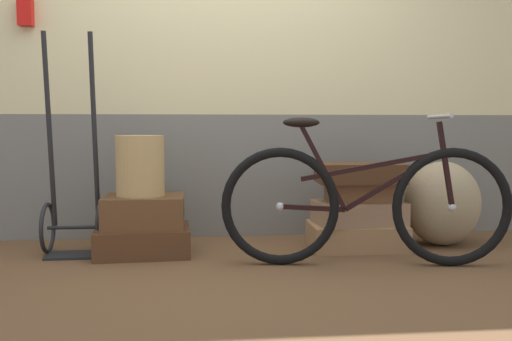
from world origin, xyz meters
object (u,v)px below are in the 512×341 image
object	(u,v)px
suitcase_0	(143,241)
bicycle	(365,204)
suitcase_4	(359,192)
suitcase_3	(359,213)
suitcase_2	(356,236)
suitcase_1	(144,211)
suitcase_5	(360,173)
luggage_trolley	(74,206)
wicker_basket	(140,166)
burlap_sack	(442,203)

from	to	relation	value
suitcase_0	bicycle	xyz separation A→B (m)	(1.36, -0.43, 0.29)
suitcase_4	suitcase_3	bearing A→B (deg)	-110.74
suitcase_2	suitcase_4	size ratio (longest dim) A/B	1.44
suitcase_3	bicycle	bearing A→B (deg)	-107.03
suitcase_1	suitcase_5	bearing A→B (deg)	-0.55
luggage_trolley	suitcase_3	bearing A→B (deg)	-1.94
suitcase_2	suitcase_0	bearing A→B (deg)	-177.21
luggage_trolley	suitcase_4	bearing A→B (deg)	-1.62
wicker_basket	suitcase_0	bearing A→B (deg)	-33.14
suitcase_3	wicker_basket	xyz separation A→B (m)	(-1.47, -0.01, 0.34)
wicker_basket	burlap_sack	xyz separation A→B (m)	(2.09, 0.07, -0.29)
suitcase_2	burlap_sack	distance (m)	0.67
suitcase_1	suitcase_5	distance (m)	1.46
suitcase_5	luggage_trolley	bearing A→B (deg)	-179.48
suitcase_4	suitcase_5	xyz separation A→B (m)	(-0.01, -0.03, 0.13)
suitcase_2	bicycle	distance (m)	0.55
suitcase_0	suitcase_1	size ratio (longest dim) A/B	1.17
suitcase_4	burlap_sack	bearing A→B (deg)	9.16
suitcase_1	burlap_sack	distance (m)	2.07
suitcase_0	suitcase_5	world-z (taller)	suitcase_5
suitcase_5	bicycle	distance (m)	0.47
suitcase_0	burlap_sack	size ratio (longest dim) A/B	1.02
wicker_basket	luggage_trolley	bearing A→B (deg)	170.05
suitcase_0	suitcase_4	world-z (taller)	suitcase_4
luggage_trolley	burlap_sack	xyz separation A→B (m)	(2.54, -0.01, -0.02)
luggage_trolley	suitcase_5	bearing A→B (deg)	-2.42
suitcase_2	wicker_basket	distance (m)	1.54
suitcase_5	burlap_sack	size ratio (longest dim) A/B	0.97
suitcase_5	suitcase_0	bearing A→B (deg)	-176.86
luggage_trolley	burlap_sack	size ratio (longest dim) A/B	2.43
wicker_basket	luggage_trolley	xyz separation A→B (m)	(-0.45, 0.08, -0.27)
suitcase_3	suitcase_4	world-z (taller)	suitcase_4
suitcase_4	wicker_basket	distance (m)	1.49
suitcase_0	suitcase_3	world-z (taller)	suitcase_3
wicker_basket	suitcase_4	bearing A→B (deg)	0.92
suitcase_2	burlap_sack	size ratio (longest dim) A/B	1.07
suitcase_2	luggage_trolley	world-z (taller)	luggage_trolley
suitcase_2	luggage_trolley	xyz separation A→B (m)	(-1.90, 0.06, 0.23)
suitcase_4	luggage_trolley	bearing A→B (deg)	-176.71
burlap_sack	bicycle	bearing A→B (deg)	-144.59
suitcase_4	suitcase_5	distance (m)	0.13
suitcase_2	bicycle	xyz separation A→B (m)	(-0.09, -0.46, 0.29)
luggage_trolley	wicker_basket	bearing A→B (deg)	-9.95
luggage_trolley	suitcase_1	bearing A→B (deg)	-9.10
luggage_trolley	burlap_sack	world-z (taller)	luggage_trolley
suitcase_2	burlap_sack	bearing A→B (deg)	5.83
suitcase_1	wicker_basket	xyz separation A→B (m)	(-0.02, -0.00, 0.30)
suitcase_2	suitcase_3	xyz separation A→B (m)	(0.01, -0.01, 0.16)
suitcase_0	suitcase_3	size ratio (longest dim) A/B	1.04
suitcase_5	suitcase_1	bearing A→B (deg)	-177.30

